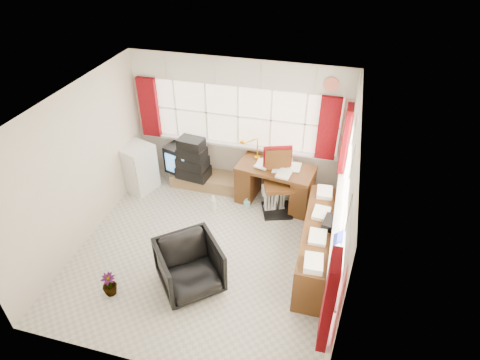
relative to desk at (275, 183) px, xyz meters
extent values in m
plane|color=beige|center=(-0.81, -1.53, -0.43)|extent=(4.00, 4.00, 0.00)
plane|color=beige|center=(-0.81, 0.47, 0.82)|extent=(4.00, 0.00, 4.00)
plane|color=beige|center=(-0.81, -3.53, 0.82)|extent=(4.00, 0.00, 4.00)
plane|color=beige|center=(-2.81, -1.53, 0.82)|extent=(0.00, 4.00, 4.00)
plane|color=beige|center=(1.19, -1.53, 0.82)|extent=(0.00, 4.00, 4.00)
plane|color=white|center=(-0.81, -1.53, 2.07)|extent=(4.00, 4.00, 0.00)
plane|color=#FEE9C9|center=(-0.81, 0.45, 1.02)|extent=(3.60, 0.00, 3.60)
cube|color=white|center=(-0.81, 0.41, 0.44)|extent=(3.70, 0.12, 0.05)
cube|color=white|center=(-2.01, 0.44, 1.02)|extent=(0.03, 0.02, 1.10)
cube|color=white|center=(-1.41, 0.44, 1.02)|extent=(0.03, 0.02, 1.10)
cube|color=white|center=(-0.81, 0.44, 1.02)|extent=(0.03, 0.02, 1.10)
cube|color=white|center=(-0.21, 0.44, 1.02)|extent=(0.03, 0.02, 1.10)
cube|color=white|center=(0.39, 0.44, 1.02)|extent=(0.03, 0.02, 1.10)
plane|color=#FEE9C9|center=(1.17, -1.53, 1.02)|extent=(0.00, 3.60, 3.60)
cube|color=white|center=(1.13, -1.53, 0.44)|extent=(0.12, 3.70, 0.05)
cube|color=white|center=(1.16, -2.73, 1.02)|extent=(0.02, 0.03, 1.10)
cube|color=white|center=(1.16, -2.13, 1.02)|extent=(0.02, 0.03, 1.10)
cube|color=white|center=(1.16, -1.53, 1.02)|extent=(0.02, 0.03, 1.10)
cube|color=white|center=(1.16, -0.93, 1.02)|extent=(0.02, 0.03, 1.10)
cube|color=white|center=(1.16, -0.33, 1.02)|extent=(0.02, 0.03, 1.10)
cube|color=maroon|center=(-2.51, 0.37, 1.02)|extent=(0.35, 0.10, 1.15)
cube|color=maroon|center=(0.79, 0.37, 1.02)|extent=(0.35, 0.10, 1.15)
cube|color=maroon|center=(1.09, 0.07, 1.02)|extent=(0.10, 0.35, 1.15)
cube|color=maroon|center=(1.09, -3.23, 1.02)|extent=(0.10, 0.35, 1.15)
cube|color=silver|center=(-0.81, 0.43, 1.82)|extent=(3.95, 0.08, 0.48)
cube|color=silver|center=(1.15, -1.53, 1.82)|extent=(0.08, 3.95, 0.48)
cube|color=#553514|center=(0.00, 0.00, 0.31)|extent=(1.43, 0.85, 0.06)
cube|color=#553514|center=(-0.51, 0.07, -0.08)|extent=(0.39, 0.64, 0.72)
cube|color=#553514|center=(0.51, -0.07, -0.08)|extent=(0.39, 0.64, 0.72)
cube|color=white|center=(0.00, 0.00, 0.35)|extent=(0.27, 0.34, 0.02)
cube|color=white|center=(0.00, 0.00, 0.36)|extent=(0.27, 0.34, 0.02)
cube|color=white|center=(0.00, 0.00, 0.36)|extent=(0.27, 0.34, 0.02)
cube|color=white|center=(0.00, 0.00, 0.37)|extent=(0.27, 0.34, 0.02)
cube|color=white|center=(0.00, 0.00, 0.37)|extent=(0.27, 0.34, 0.02)
cube|color=white|center=(0.00, 0.00, 0.37)|extent=(0.27, 0.34, 0.02)
cube|color=white|center=(0.00, 0.00, 0.38)|extent=(0.27, 0.34, 0.02)
cylinder|color=#DB9B09|center=(-0.39, 0.22, 0.35)|extent=(0.10, 0.10, 0.02)
cylinder|color=#DB9B09|center=(-0.39, 0.22, 0.54)|extent=(0.02, 0.02, 0.38)
cone|color=#DB9B09|center=(-0.39, 0.22, 0.69)|extent=(0.18, 0.16, 0.15)
cube|color=black|center=(0.10, -0.25, -0.41)|extent=(0.64, 0.64, 0.04)
cylinder|color=silver|center=(0.10, -0.25, -0.14)|extent=(0.07, 0.07, 0.58)
cube|color=#553514|center=(0.10, -0.25, 0.15)|extent=(0.62, 0.61, 0.07)
cube|color=#553514|center=(0.02, -0.02, 0.46)|extent=(0.44, 0.20, 0.56)
cube|color=maroon|center=(0.02, -0.02, 0.48)|extent=(0.49, 0.23, 0.58)
imported|color=black|center=(-0.79, -2.24, -0.05)|extent=(1.17, 1.17, 0.77)
cube|color=white|center=(0.04, -0.21, -0.40)|extent=(0.39, 0.28, 0.07)
cube|color=white|center=(-0.11, -0.28, -0.12)|extent=(0.07, 0.11, 0.47)
cube|color=white|center=(-0.06, -0.26, -0.12)|extent=(0.07, 0.11, 0.47)
cube|color=white|center=(-0.01, -0.24, -0.12)|extent=(0.07, 0.11, 0.47)
cube|color=white|center=(0.04, -0.21, -0.12)|extent=(0.07, 0.11, 0.47)
cube|color=white|center=(0.09, -0.19, -0.12)|extent=(0.07, 0.11, 0.47)
cube|color=white|center=(0.14, -0.17, -0.12)|extent=(0.07, 0.11, 0.47)
cube|color=white|center=(0.19, -0.14, -0.12)|extent=(0.07, 0.11, 0.47)
cube|color=#553514|center=(0.92, -1.33, -0.06)|extent=(0.50, 2.00, 0.75)
cube|color=white|center=(0.89, -2.13, 0.37)|extent=(0.24, 0.32, 0.10)
cube|color=white|center=(0.89, -1.60, 0.37)|extent=(0.24, 0.32, 0.10)
cube|color=white|center=(0.89, -1.06, 0.37)|extent=(0.24, 0.32, 0.10)
cube|color=white|center=(0.89, -0.53, 0.37)|extent=(0.24, 0.32, 0.10)
cube|color=black|center=(1.07, -1.28, 0.37)|extent=(0.30, 0.36, 0.11)
cube|color=#916948|center=(-1.36, 0.19, -0.31)|extent=(1.40, 0.50, 0.25)
cube|color=black|center=(-1.83, 0.25, 0.09)|extent=(0.74, 0.70, 0.55)
cube|color=#53A4ED|center=(-1.91, -0.02, 0.09)|extent=(0.45, 0.16, 0.37)
cube|color=black|center=(-1.60, 0.07, -0.07)|extent=(0.65, 0.46, 0.22)
cube|color=black|center=(-1.60, 0.07, 0.15)|extent=(0.60, 0.43, 0.21)
cube|color=black|center=(-1.60, 0.07, 0.35)|extent=(0.55, 0.40, 0.20)
cube|color=black|center=(-1.60, 0.07, 0.55)|extent=(0.49, 0.38, 0.19)
cube|color=white|center=(-2.60, -0.21, 0.03)|extent=(0.69, 0.69, 0.92)
cube|color=silver|center=(-2.46, -0.55, 0.16)|extent=(0.03, 0.03, 0.49)
imported|color=silver|center=(-1.01, -0.50, -0.27)|extent=(0.13, 0.14, 0.32)
imported|color=#93DCD2|center=(-0.45, -0.27, -0.34)|extent=(0.12, 0.12, 0.19)
imported|color=black|center=(-1.85, -2.68, -0.25)|extent=(0.24, 0.24, 0.37)
camera|label=1|loc=(0.91, -5.85, 4.20)|focal=30.00mm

